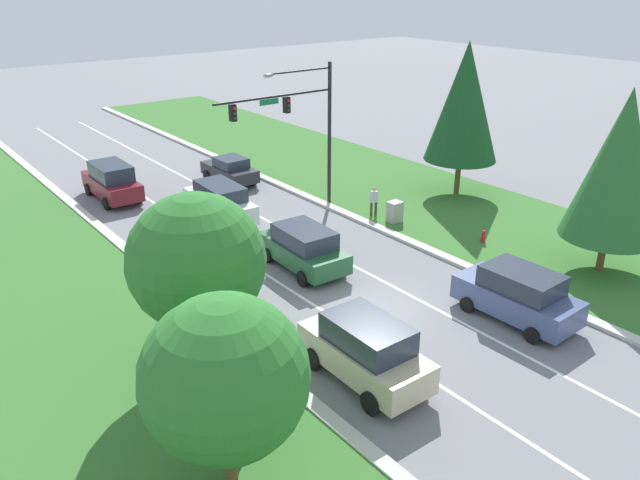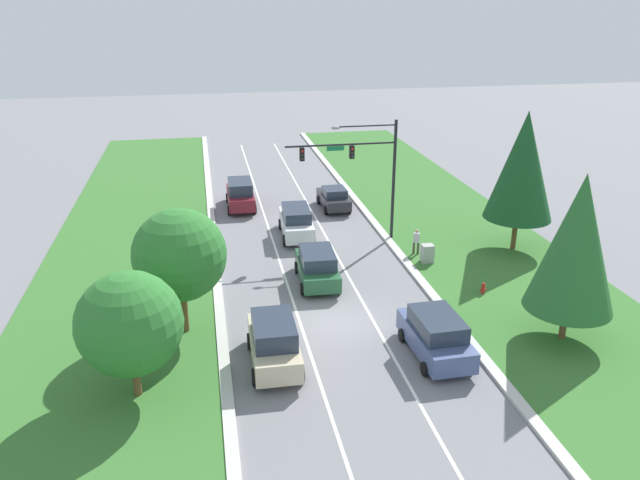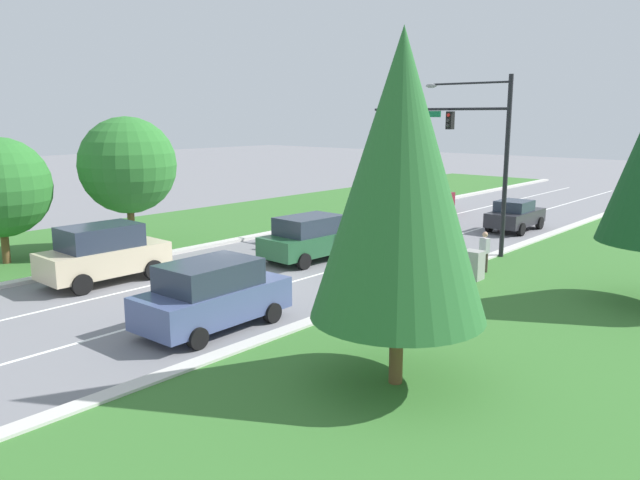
# 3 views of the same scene
# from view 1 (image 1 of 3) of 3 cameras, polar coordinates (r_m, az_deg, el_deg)

# --- Properties ---
(ground_plane) EXTENTS (160.00, 160.00, 0.00)m
(ground_plane) POSITION_cam_1_polar(r_m,az_deg,el_deg) (24.74, 5.26, -6.26)
(ground_plane) COLOR slate
(curb_strip_right) EXTENTS (0.50, 90.00, 0.15)m
(curb_strip_right) POSITION_cam_1_polar(r_m,az_deg,el_deg) (28.48, 13.65, -2.53)
(curb_strip_right) COLOR beige
(curb_strip_right) RESTS_ON ground_plane
(curb_strip_left) EXTENTS (0.50, 90.00, 0.15)m
(curb_strip_left) POSITION_cam_1_polar(r_m,az_deg,el_deg) (21.76, -5.91, -10.60)
(curb_strip_left) COLOR beige
(curb_strip_left) RESTS_ON ground_plane
(grass_verge_right) EXTENTS (10.00, 90.00, 0.08)m
(grass_verge_right) POSITION_cam_1_polar(r_m,az_deg,el_deg) (32.49, 19.52, -0.02)
(grass_verge_right) COLOR #38702D
(grass_verge_right) RESTS_ON ground_plane
(grass_verge_left) EXTENTS (10.00, 90.00, 0.08)m
(grass_verge_left) POSITION_cam_1_polar(r_m,az_deg,el_deg) (20.11, -19.10, -15.31)
(grass_verge_left) COLOR #38702D
(grass_verge_left) RESTS_ON ground_plane
(lane_stripe_inner_left) EXTENTS (0.14, 81.00, 0.01)m
(lane_stripe_inner_left) POSITION_cam_1_polar(r_m,az_deg,el_deg) (23.70, 2.04, -7.60)
(lane_stripe_inner_left) COLOR white
(lane_stripe_inner_left) RESTS_ON ground_plane
(lane_stripe_inner_right) EXTENTS (0.14, 81.00, 0.01)m
(lane_stripe_inner_right) POSITION_cam_1_polar(r_m,az_deg,el_deg) (25.87, 8.20, -5.01)
(lane_stripe_inner_right) COLOR white
(lane_stripe_inner_right) RESTS_ON ground_plane
(traffic_signal_mast) EXTENTS (7.08, 0.41, 7.89)m
(traffic_signal_mast) POSITION_cam_1_polar(r_m,az_deg,el_deg) (32.92, -1.87, 11.14)
(traffic_signal_mast) COLOR black
(traffic_signal_mast) RESTS_ON ground_plane
(forest_suv) EXTENTS (2.37, 4.71, 1.95)m
(forest_suv) POSITION_cam_1_polar(r_m,az_deg,el_deg) (27.46, -1.51, -0.69)
(forest_suv) COLOR #235633
(forest_suv) RESTS_ON ground_plane
(slate_blue_suv) EXTENTS (2.33, 4.71, 2.03)m
(slate_blue_suv) POSITION_cam_1_polar(r_m,az_deg,el_deg) (24.65, 17.64, -4.75)
(slate_blue_suv) COLOR #475684
(slate_blue_suv) RESTS_ON ground_plane
(champagne_suv) EXTENTS (2.21, 4.70, 2.20)m
(champagne_suv) POSITION_cam_1_polar(r_m,az_deg,el_deg) (20.16, 4.16, -9.98)
(champagne_suv) COLOR beige
(champagne_suv) RESTS_ON ground_plane
(white_suv) EXTENTS (2.24, 5.11, 2.07)m
(white_suv) POSITION_cam_1_polar(r_m,az_deg,el_deg) (33.17, -9.13, 3.47)
(white_suv) COLOR white
(white_suv) RESTS_ON ground_plane
(charcoal_sedan) EXTENTS (2.07, 4.18, 1.68)m
(charcoal_sedan) POSITION_cam_1_polar(r_m,az_deg,el_deg) (39.36, -8.24, 6.35)
(charcoal_sedan) COLOR #28282D
(charcoal_sedan) RESTS_ON ground_plane
(burgundy_suv) EXTENTS (2.15, 4.92, 2.15)m
(burgundy_suv) POSITION_cam_1_polar(r_m,az_deg,el_deg) (37.95, -18.50, 5.12)
(burgundy_suv) COLOR maroon
(burgundy_suv) RESTS_ON ground_plane
(utility_cabinet) EXTENTS (0.70, 0.60, 1.18)m
(utility_cabinet) POSITION_cam_1_polar(r_m,az_deg,el_deg) (32.86, 6.84, 2.51)
(utility_cabinet) COLOR #9E9E99
(utility_cabinet) RESTS_ON ground_plane
(pedestrian) EXTENTS (0.43, 0.34, 1.69)m
(pedestrian) POSITION_cam_1_polar(r_m,az_deg,el_deg) (33.51, 4.95, 3.64)
(pedestrian) COLOR #42382D
(pedestrian) RESTS_ON ground_plane
(fire_hydrant) EXTENTS (0.34, 0.20, 0.70)m
(fire_hydrant) POSITION_cam_1_polar(r_m,az_deg,el_deg) (31.23, 14.70, 0.25)
(fire_hydrant) COLOR red
(fire_hydrant) RESTS_ON ground_plane
(conifer_near_right_tree) EXTENTS (3.98, 3.98, 8.05)m
(conifer_near_right_tree) POSITION_cam_1_polar(r_m,az_deg,el_deg) (28.61, 25.69, 6.20)
(conifer_near_right_tree) COLOR brown
(conifer_near_right_tree) RESTS_ON ground_plane
(oak_near_left_tree) EXTENTS (4.14, 4.14, 5.35)m
(oak_near_left_tree) POSITION_cam_1_polar(r_m,az_deg,el_deg) (15.37, -8.70, -12.34)
(oak_near_left_tree) COLOR brown
(oak_near_left_tree) RESTS_ON ground_plane
(conifer_far_right_tree) EXTENTS (4.15, 4.15, 8.80)m
(conifer_far_right_tree) POSITION_cam_1_polar(r_m,az_deg,el_deg) (36.62, 13.07, 12.20)
(conifer_far_right_tree) COLOR brown
(conifer_far_right_tree) RESTS_ON ground_plane
(oak_far_left_tree) EXTENTS (4.33, 4.33, 6.16)m
(oak_far_left_tree) POSITION_cam_1_polar(r_m,az_deg,el_deg) (19.51, -11.22, -1.93)
(oak_far_left_tree) COLOR brown
(oak_far_left_tree) RESTS_ON ground_plane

